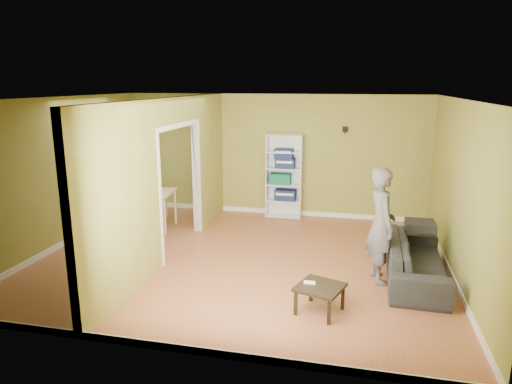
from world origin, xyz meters
TOP-DOWN VIEW (x-y plane):
  - room_shell at (0.00, 0.00)m, footprint 6.50×6.50m
  - partition at (-1.20, 0.00)m, footprint 0.22×5.50m
  - wall_speaker at (1.50, 2.69)m, footprint 0.10×0.10m
  - sofa at (2.70, -0.20)m, footprint 2.08×0.94m
  - person at (2.16, -0.34)m, footprint 0.85×0.74m
  - bookshelf at (0.28, 2.60)m, footprint 0.75×0.33m
  - paper_box_navy_a at (0.32, 2.56)m, footprint 0.44×0.29m
  - paper_box_teal at (0.20, 2.56)m, footprint 0.44×0.29m
  - paper_box_navy_b at (0.30, 2.56)m, footprint 0.40×0.26m
  - paper_box_navy_c at (0.27, 2.56)m, footprint 0.39×0.25m
  - coffee_table at (1.41, -1.51)m, footprint 0.54×0.54m
  - game_controller at (1.28, -1.47)m, footprint 0.15×0.04m
  - dining_table at (-2.32, 1.19)m, footprint 1.20×0.80m
  - chair_left at (-3.00, 1.17)m, footprint 0.56×0.56m
  - chair_near at (-2.21, 0.52)m, footprint 0.61×0.61m
  - chair_far at (-2.34, 1.87)m, footprint 0.50×0.50m

SIDE VIEW (x-z plane):
  - coffee_table at x=1.41m, z-range 0.13..0.48m
  - game_controller at x=1.28m, z-range 0.36..0.39m
  - sofa at x=2.70m, z-range 0.00..0.78m
  - chair_far at x=-2.34m, z-range 0.00..0.88m
  - chair_left at x=-3.00m, z-range 0.00..0.97m
  - paper_box_navy_a at x=0.32m, z-range 0.38..0.61m
  - chair_near at x=-2.21m, z-range 0.00..1.02m
  - dining_table at x=-2.32m, z-range 0.30..1.04m
  - paper_box_teal at x=0.20m, z-range 0.73..0.95m
  - bookshelf at x=0.28m, z-range 0.00..1.78m
  - person at x=2.16m, z-range 0.00..1.98m
  - paper_box_navy_b at x=0.30m, z-range 1.07..1.28m
  - room_shell at x=0.00m, z-range -1.95..4.55m
  - partition at x=-1.20m, z-range 0.00..2.60m
  - paper_box_navy_c at x=0.27m, z-range 1.27..1.47m
  - wall_speaker at x=1.50m, z-range 1.85..1.95m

